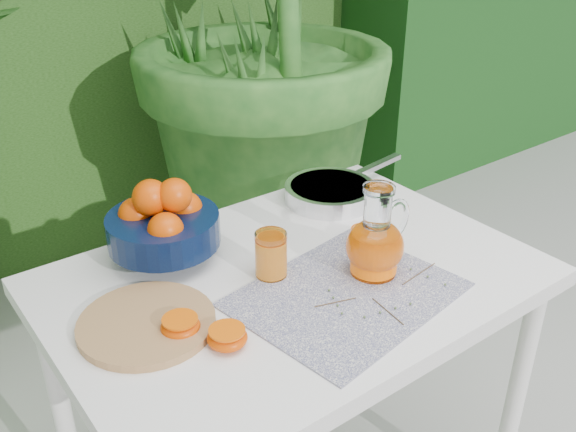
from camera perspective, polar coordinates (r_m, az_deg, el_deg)
potted_plant_right at (r=2.45m, az=-4.73°, el=18.32°), size 2.73×2.73×2.17m
white_table at (r=1.40m, az=0.49°, el=-7.96°), size 1.00×0.70×0.75m
placemat at (r=1.30m, az=5.22°, el=-6.94°), size 0.47×0.39×0.00m
cutting_board at (r=1.23m, az=-12.45°, el=-9.30°), size 0.26×0.26×0.02m
fruit_bowl at (r=1.40m, az=-11.05°, el=-0.57°), size 0.31×0.31×0.19m
juice_pitcher at (r=1.33m, az=7.81°, el=-2.41°), size 0.18×0.14×0.20m
juice_tumbler at (r=1.32m, az=-1.52°, el=-3.51°), size 0.07×0.07×0.10m
saute_pan at (r=1.66m, az=3.84°, el=2.21°), size 0.42×0.27×0.04m
orange_halves at (r=1.26m, az=-1.96°, el=-6.98°), size 0.59×0.22×0.04m
thyme_sprigs at (r=1.30m, az=8.48°, el=-6.86°), size 0.31×0.17×0.01m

